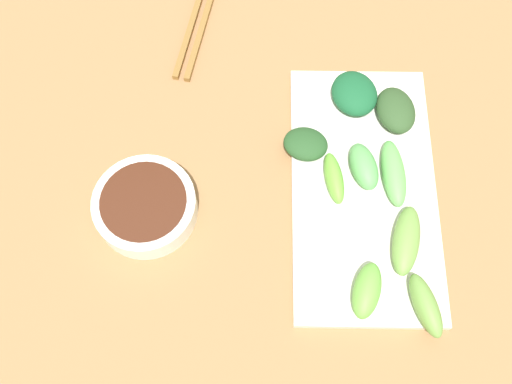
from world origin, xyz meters
TOP-DOWN VIEW (x-y plane):
  - tabletop at (0.00, 0.00)m, footprint 2.10×2.10m
  - sauce_bowl at (-0.17, -0.02)m, footprint 0.12×0.12m
  - serving_plate at (0.09, 0.01)m, footprint 0.18×0.34m
  - broccoli_leafy_0 at (0.08, 0.13)m, footprint 0.08×0.08m
  - broccoli_stalk_1 at (0.15, -0.14)m, footprint 0.05×0.08m
  - broccoli_stalk_2 at (0.13, -0.07)m, footprint 0.05×0.09m
  - broccoli_stalk_3 at (0.05, 0.01)m, footprint 0.03×0.07m
  - broccoli_stalk_4 at (0.08, -0.13)m, footprint 0.05×0.07m
  - broccoli_stalk_5 at (0.13, 0.02)m, footprint 0.03×0.09m
  - broccoli_stalk_6 at (0.09, 0.03)m, footprint 0.05×0.07m
  - broccoli_leafy_7 at (0.02, 0.06)m, footprint 0.07×0.06m
  - broccoli_leafy_8 at (0.14, 0.11)m, footprint 0.06×0.07m
  - chopsticks at (-0.12, 0.28)m, footprint 0.07×0.23m

SIDE VIEW (x-z plane):
  - tabletop at x=0.00m, z-range 0.00..0.02m
  - chopsticks at x=-0.12m, z-range 0.02..0.03m
  - serving_plate at x=0.09m, z-range 0.02..0.03m
  - sauce_bowl at x=-0.17m, z-range 0.02..0.06m
  - broccoli_leafy_7 at x=0.02m, z-range 0.03..0.05m
  - broccoli_stalk_3 at x=0.05m, z-range 0.03..0.06m
  - broccoli_stalk_5 at x=0.13m, z-range 0.03..0.06m
  - broccoli_stalk_2 at x=0.13m, z-range 0.03..0.06m
  - broccoli_leafy_8 at x=0.14m, z-range 0.03..0.06m
  - broccoli_stalk_1 at x=0.15m, z-range 0.03..0.06m
  - broccoli_stalk_6 at x=0.09m, z-range 0.03..0.06m
  - broccoli_leafy_0 at x=0.08m, z-range 0.03..0.06m
  - broccoli_stalk_4 at x=0.08m, z-range 0.03..0.06m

